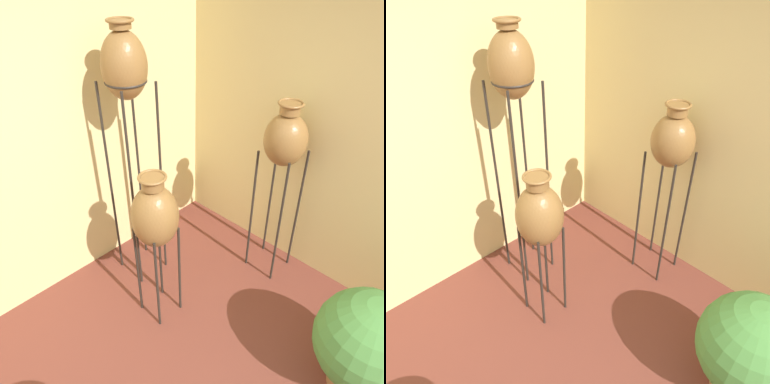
% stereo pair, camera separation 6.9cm
% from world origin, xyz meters
% --- Properties ---
extents(vase_stand_tall, '(0.32, 0.32, 2.15)m').
position_xyz_m(vase_stand_tall, '(0.98, 1.68, 1.81)').
color(vase_stand_tall, '#28231E').
rests_on(vase_stand_tall, ground_plane).
extents(vase_stand_medium, '(0.33, 0.33, 1.59)m').
position_xyz_m(vase_stand_medium, '(1.82, 0.87, 1.28)').
color(vase_stand_medium, '#28231E').
rests_on(vase_stand_medium, ground_plane).
extents(vase_stand_short, '(0.34, 0.34, 1.29)m').
position_xyz_m(vase_stand_short, '(0.77, 1.19, 0.96)').
color(vase_stand_short, '#28231E').
rests_on(vase_stand_short, ground_plane).
extents(potted_plant, '(0.67, 0.67, 0.82)m').
position_xyz_m(potted_plant, '(1.25, -0.23, 0.46)').
color(potted_plant, olive).
rests_on(potted_plant, ground_plane).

